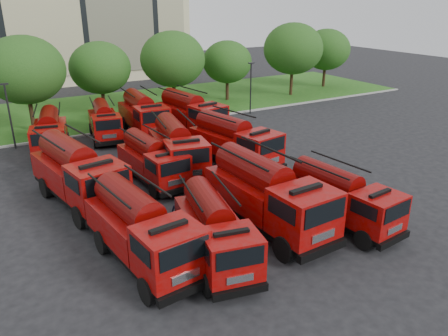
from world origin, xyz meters
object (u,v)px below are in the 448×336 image
object	(u,v)px
fire_truck_6	(177,148)
fire_truck_1	(215,230)
fire_truck_0	(142,229)
fire_truck_8	(50,134)
fire_truck_11	(190,113)
firefighter_4	(179,224)
fire_truck_3	(341,198)
firefighter_3	(356,211)
fire_truck_5	(152,160)
fire_truck_10	(143,114)
fire_truck_2	(268,195)
fire_truck_9	(104,121)
fire_truck_7	(234,141)
fire_truck_4	(78,173)
firefighter_0	(320,234)
firefighter_1	(317,255)
firefighter_5	(266,157)
firefighter_2	(391,234)

from	to	relation	value
fire_truck_6	fire_truck_1	bearing A→B (deg)	-95.48
fire_truck_0	fire_truck_8	xyz separation A→B (m)	(-0.80, 17.40, -0.11)
fire_truck_1	fire_truck_6	distance (m)	11.04
fire_truck_11	firefighter_4	size ratio (longest dim) A/B	5.23
fire_truck_3	firefighter_3	xyz separation A→B (m)	(1.86, 0.60, -1.48)
fire_truck_8	firefighter_3	world-z (taller)	fire_truck_8
fire_truck_5	fire_truck_10	bearing A→B (deg)	68.31
fire_truck_6	fire_truck_8	world-z (taller)	fire_truck_6
fire_truck_2	fire_truck_9	size ratio (longest dim) A/B	1.22
fire_truck_7	fire_truck_5	bearing A→B (deg)	170.34
fire_truck_4	fire_truck_8	xyz separation A→B (m)	(0.15, 9.75, -0.25)
fire_truck_6	fire_truck_9	world-z (taller)	fire_truck_6
firefighter_0	fire_truck_8	bearing A→B (deg)	87.50
fire_truck_10	firefighter_1	world-z (taller)	fire_truck_10
fire_truck_0	firefighter_4	xyz separation A→B (m)	(2.79, 2.39, -1.67)
firefighter_1	fire_truck_2	bearing A→B (deg)	129.71
fire_truck_7	fire_truck_8	xyz separation A→B (m)	(-10.69, 8.93, -0.14)
fire_truck_2	firefighter_4	xyz separation A→B (m)	(-3.80, 2.52, -1.83)
firefighter_1	firefighter_5	world-z (taller)	firefighter_1
fire_truck_7	firefighter_1	xyz separation A→B (m)	(-2.81, -11.96, -1.70)
fire_truck_2	fire_truck_5	distance (m)	8.94
fire_truck_7	firefighter_2	world-z (taller)	fire_truck_7
fire_truck_4	firefighter_5	distance (m)	13.75
fire_truck_8	firefighter_3	xyz separation A→B (m)	(12.73, -18.55, -1.56)
fire_truck_2	fire_truck_11	distance (m)	17.49
fire_truck_4	fire_truck_5	distance (m)	4.77
firefighter_3	firefighter_2	bearing A→B (deg)	41.92
firefighter_0	firefighter_5	world-z (taller)	firefighter_0
fire_truck_10	firefighter_5	bearing A→B (deg)	-58.65
fire_truck_2	fire_truck_5	world-z (taller)	fire_truck_2
fire_truck_1	fire_truck_8	bearing A→B (deg)	112.60
firefighter_0	firefighter_1	size ratio (longest dim) A/B	1.11
fire_truck_3	firefighter_5	size ratio (longest dim) A/B	4.41
firefighter_2	fire_truck_11	bearing A→B (deg)	-15.88
fire_truck_6	firefighter_2	bearing A→B (deg)	-56.14
fire_truck_2	fire_truck_6	distance (m)	9.35
fire_truck_0	fire_truck_5	world-z (taller)	fire_truck_0
fire_truck_10	firefighter_2	distance (m)	23.25
fire_truck_8	firefighter_0	xyz separation A→B (m)	(9.30, -19.50, -1.56)
fire_truck_3	fire_truck_6	bearing A→B (deg)	105.24
fire_truck_4	fire_truck_10	size ratio (longest dim) A/B	1.09
firefighter_1	fire_truck_1	bearing A→B (deg)	-174.60
fire_truck_4	firefighter_5	world-z (taller)	fire_truck_4
firefighter_1	firefighter_4	xyz separation A→B (m)	(-4.29, 5.87, 0.00)
firefighter_1	firefighter_2	bearing A→B (deg)	26.35
fire_truck_8	fire_truck_9	bearing A→B (deg)	32.05
fire_truck_0	firefighter_4	distance (m)	4.03
fire_truck_3	fire_truck_6	distance (m)	11.72
fire_truck_5	fire_truck_9	size ratio (longest dim) A/B	0.99
fire_truck_3	firefighter_2	distance (m)	2.98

